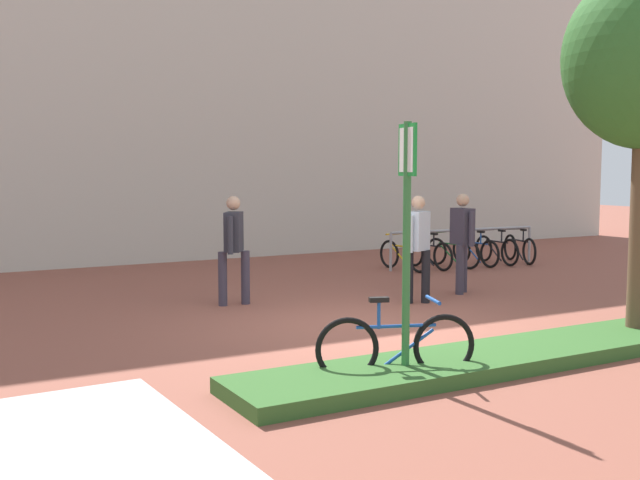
{
  "coord_description": "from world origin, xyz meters",
  "views": [
    {
      "loc": [
        -5.57,
        -8.66,
        2.17
      ],
      "look_at": [
        0.24,
        1.75,
        1.02
      ],
      "focal_mm": 42.73,
      "sensor_mm": 36.0,
      "label": 1
    }
  ],
  "objects_px": {
    "bollard_steel": "(409,259)",
    "person_suited_dark": "(234,243)",
    "parking_sign_post": "(407,214)",
    "bike_at_sign": "(396,346)",
    "person_shirt_white": "(418,242)",
    "bike_rack_cluster": "(464,251)",
    "person_suited_navy": "(462,236)"
  },
  "relations": [
    {
      "from": "bollard_steel",
      "to": "person_suited_dark",
      "type": "relative_size",
      "value": 0.52
    },
    {
      "from": "parking_sign_post",
      "to": "bollard_steel",
      "type": "height_order",
      "value": "parking_sign_post"
    },
    {
      "from": "bike_at_sign",
      "to": "parking_sign_post",
      "type": "bearing_deg",
      "value": -58.57
    },
    {
      "from": "bike_at_sign",
      "to": "bollard_steel",
      "type": "height_order",
      "value": "bollard_steel"
    },
    {
      "from": "parking_sign_post",
      "to": "person_shirt_white",
      "type": "xyz_separation_m",
      "value": [
        2.76,
        3.54,
        -0.72
      ]
    },
    {
      "from": "person_suited_dark",
      "to": "bollard_steel",
      "type": "bearing_deg",
      "value": 7.36
    },
    {
      "from": "person_shirt_white",
      "to": "person_suited_dark",
      "type": "xyz_separation_m",
      "value": [
        -2.62,
        1.27,
        0.0
      ]
    },
    {
      "from": "bike_at_sign",
      "to": "bike_rack_cluster",
      "type": "distance_m",
      "value": 9.24
    },
    {
      "from": "parking_sign_post",
      "to": "bollard_steel",
      "type": "xyz_separation_m",
      "value": [
        3.87,
        5.3,
        -1.25
      ]
    },
    {
      "from": "bollard_steel",
      "to": "person_suited_dark",
      "type": "height_order",
      "value": "person_suited_dark"
    },
    {
      "from": "bike_rack_cluster",
      "to": "bollard_steel",
      "type": "xyz_separation_m",
      "value": [
        -2.5,
        -1.43,
        0.1
      ]
    },
    {
      "from": "bollard_steel",
      "to": "bike_rack_cluster",
      "type": "bearing_deg",
      "value": 29.74
    },
    {
      "from": "bike_rack_cluster",
      "to": "person_shirt_white",
      "type": "relative_size",
      "value": 2.18
    },
    {
      "from": "bike_at_sign",
      "to": "bike_rack_cluster",
      "type": "height_order",
      "value": "bike_at_sign"
    },
    {
      "from": "person_suited_dark",
      "to": "parking_sign_post",
      "type": "bearing_deg",
      "value": -91.69
    },
    {
      "from": "parking_sign_post",
      "to": "bike_at_sign",
      "type": "bearing_deg",
      "value": 121.43
    },
    {
      "from": "parking_sign_post",
      "to": "person_suited_dark",
      "type": "bearing_deg",
      "value": 88.31
    },
    {
      "from": "bike_rack_cluster",
      "to": "person_shirt_white",
      "type": "bearing_deg",
      "value": -138.57
    },
    {
      "from": "person_suited_navy",
      "to": "person_suited_dark",
      "type": "distance_m",
      "value": 3.96
    },
    {
      "from": "parking_sign_post",
      "to": "bike_at_sign",
      "type": "distance_m",
      "value": 1.36
    },
    {
      "from": "bike_rack_cluster",
      "to": "person_shirt_white",
      "type": "height_order",
      "value": "person_shirt_white"
    },
    {
      "from": "parking_sign_post",
      "to": "person_suited_navy",
      "type": "xyz_separation_m",
      "value": [
        4.0,
        3.94,
        -0.72
      ]
    },
    {
      "from": "person_suited_dark",
      "to": "person_shirt_white",
      "type": "bearing_deg",
      "value": -25.91
    },
    {
      "from": "bollard_steel",
      "to": "person_suited_navy",
      "type": "bearing_deg",
      "value": -84.53
    },
    {
      "from": "person_shirt_white",
      "to": "person_suited_navy",
      "type": "bearing_deg",
      "value": 18.0
    },
    {
      "from": "bike_at_sign",
      "to": "person_shirt_white",
      "type": "bearing_deg",
      "value": 50.81
    },
    {
      "from": "person_shirt_white",
      "to": "bike_at_sign",
      "type": "bearing_deg",
      "value": -129.19
    },
    {
      "from": "bike_at_sign",
      "to": "person_shirt_white",
      "type": "xyz_separation_m",
      "value": [
        2.82,
        3.46,
        0.63
      ]
    },
    {
      "from": "parking_sign_post",
      "to": "person_suited_navy",
      "type": "bearing_deg",
      "value": 44.58
    },
    {
      "from": "bike_at_sign",
      "to": "person_suited_dark",
      "type": "bearing_deg",
      "value": 87.64
    },
    {
      "from": "bike_at_sign",
      "to": "person_suited_dark",
      "type": "height_order",
      "value": "person_suited_dark"
    },
    {
      "from": "bike_at_sign",
      "to": "bollard_steel",
      "type": "bearing_deg",
      "value": 53.01
    }
  ]
}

